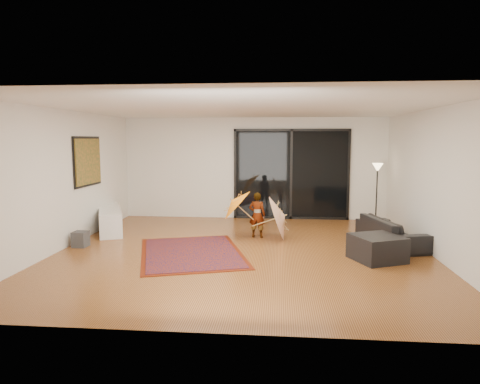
# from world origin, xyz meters

# --- Properties ---
(floor) EXTENTS (7.00, 7.00, 0.00)m
(floor) POSITION_xyz_m (0.00, 0.00, 0.00)
(floor) COLOR #945628
(floor) RESTS_ON ground
(ceiling) EXTENTS (7.00, 7.00, 0.00)m
(ceiling) POSITION_xyz_m (0.00, 0.00, 2.70)
(ceiling) COLOR white
(ceiling) RESTS_ON wall_back
(wall_back) EXTENTS (7.00, 0.00, 7.00)m
(wall_back) POSITION_xyz_m (0.00, 3.50, 1.35)
(wall_back) COLOR silver
(wall_back) RESTS_ON floor
(wall_front) EXTENTS (7.00, 0.00, 7.00)m
(wall_front) POSITION_xyz_m (0.00, -3.50, 1.35)
(wall_front) COLOR silver
(wall_front) RESTS_ON floor
(wall_left) EXTENTS (0.00, 7.00, 7.00)m
(wall_left) POSITION_xyz_m (-3.50, 0.00, 1.35)
(wall_left) COLOR silver
(wall_left) RESTS_ON floor
(wall_right) EXTENTS (0.00, 7.00, 7.00)m
(wall_right) POSITION_xyz_m (3.50, 0.00, 1.35)
(wall_right) COLOR silver
(wall_right) RESTS_ON floor
(sliding_door) EXTENTS (3.06, 0.07, 2.40)m
(sliding_door) POSITION_xyz_m (1.00, 3.47, 1.20)
(sliding_door) COLOR black
(sliding_door) RESTS_ON wall_back
(painting) EXTENTS (0.04, 1.28, 1.08)m
(painting) POSITION_xyz_m (-3.46, 1.00, 1.65)
(painting) COLOR black
(painting) RESTS_ON wall_left
(media_console) EXTENTS (1.19, 1.94, 0.53)m
(media_console) POSITION_xyz_m (-3.25, 1.57, 0.26)
(media_console) COLOR white
(media_console) RESTS_ON floor
(speaker) EXTENTS (0.28, 0.28, 0.31)m
(speaker) POSITION_xyz_m (-3.25, 0.05, 0.15)
(speaker) COLOR #424244
(speaker) RESTS_ON floor
(persian_rug) EXTENTS (2.51, 2.99, 0.02)m
(persian_rug) POSITION_xyz_m (-0.95, -0.22, 0.01)
(persian_rug) COLOR #501606
(persian_rug) RESTS_ON floor
(sofa) EXTENTS (1.13, 1.97, 0.54)m
(sofa) POSITION_xyz_m (2.95, 0.79, 0.27)
(sofa) COLOR black
(sofa) RESTS_ON floor
(ottoman) EXTENTS (1.03, 1.03, 0.45)m
(ottoman) POSITION_xyz_m (2.41, -0.40, 0.22)
(ottoman) COLOR black
(ottoman) RESTS_ON floor
(floor_lamp) EXTENTS (0.26, 0.26, 1.54)m
(floor_lamp) POSITION_xyz_m (3.10, 2.85, 1.22)
(floor_lamp) COLOR black
(floor_lamp) RESTS_ON floor
(child) EXTENTS (0.39, 0.29, 0.99)m
(child) POSITION_xyz_m (0.21, 1.21, 0.49)
(child) COLOR #999999
(child) RESTS_ON floor
(parasol_orange) EXTENTS (0.66, 0.81, 0.87)m
(parasol_orange) POSITION_xyz_m (-0.34, 1.16, 0.73)
(parasol_orange) COLOR orange
(parasol_orange) RESTS_ON child
(parasol_white) EXTENTS (0.53, 0.97, 0.98)m
(parasol_white) POSITION_xyz_m (0.81, 1.06, 0.50)
(parasol_white) COLOR white
(parasol_white) RESTS_ON floor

